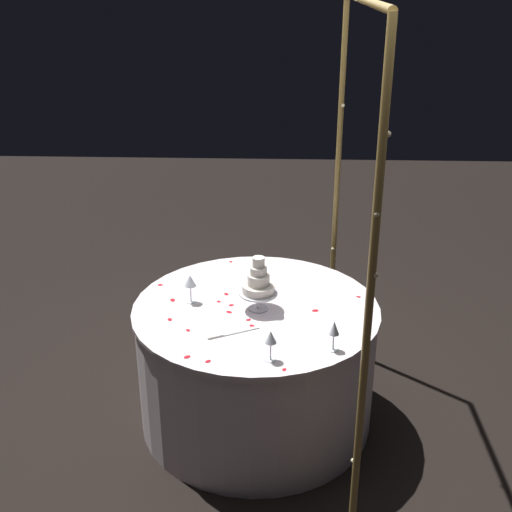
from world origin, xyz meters
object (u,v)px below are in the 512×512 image
at_px(main_table, 256,363).
at_px(tiered_cake, 258,284).
at_px(wine_glass_1, 190,282).
at_px(wine_glass_2, 271,338).
at_px(decorative_arch, 352,181).
at_px(wine_glass_0, 334,329).
at_px(cake_knife, 230,333).

distance_m(main_table, tiered_cake, 0.55).
xyz_separation_m(main_table, wine_glass_1, (-0.04, -0.38, 0.51)).
height_order(wine_glass_1, wine_glass_2, wine_glass_1).
bearing_deg(decorative_arch, wine_glass_0, -12.24).
bearing_deg(wine_glass_1, wine_glass_0, 58.37).
bearing_deg(wine_glass_2, wine_glass_1, -141.43).
relative_size(decorative_arch, cake_knife, 8.85).
xyz_separation_m(main_table, tiered_cake, (0.03, 0.02, 0.55)).
bearing_deg(wine_glass_0, cake_knife, -103.90).
bearing_deg(cake_knife, wine_glass_2, 42.40).
bearing_deg(tiered_cake, wine_glass_2, 8.58).
height_order(decorative_arch, tiered_cake, decorative_arch).
bearing_deg(main_table, tiered_cake, 25.80).
height_order(wine_glass_1, cake_knife, wine_glass_1).
bearing_deg(tiered_cake, wine_glass_1, -100.29).
height_order(wine_glass_0, wine_glass_1, wine_glass_1).
bearing_deg(wine_glass_0, decorative_arch, 167.76).
height_order(decorative_arch, main_table, decorative_arch).
distance_m(wine_glass_1, wine_glass_2, 0.76).
bearing_deg(tiered_cake, cake_knife, -26.52).
distance_m(main_table, wine_glass_0, 0.79).
bearing_deg(decorative_arch, tiered_cake, -86.26).
distance_m(decorative_arch, wine_glass_0, 0.78).
distance_m(main_table, cake_knife, 0.51).
bearing_deg(wine_glass_0, wine_glass_2, -71.10).
bearing_deg(cake_knife, decorative_arch, 116.43).
xyz_separation_m(decorative_arch, tiered_cake, (0.03, -0.49, -0.59)).
bearing_deg(decorative_arch, wine_glass_2, -36.64).
distance_m(wine_glass_0, wine_glass_2, 0.33).
relative_size(tiered_cake, wine_glass_1, 1.87).
bearing_deg(main_table, wine_glass_2, 9.63).
distance_m(main_table, wine_glass_1, 0.64).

